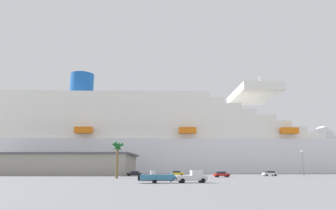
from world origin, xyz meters
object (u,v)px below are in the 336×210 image
object	(u,v)px
small_boat_on_trailer	(160,177)
parked_car_black_coupe	(134,174)
pickup_truck	(192,177)
street_lamp	(302,160)
parked_car_yellow_taxi	(177,173)
parked_car_white_van	(270,173)
cruise_ship	(137,141)
palm_tree	(118,150)
parked_car_red_hatchback	(221,174)

from	to	relation	value
small_boat_on_trailer	parked_car_black_coupe	distance (m)	42.27
pickup_truck	street_lamp	bearing A→B (deg)	40.45
small_boat_on_trailer	parked_car_yellow_taxi	xyz separation A→B (m)	(5.01, 45.45, -0.13)
parked_car_black_coupe	parked_car_white_van	world-z (taller)	same
pickup_truck	cruise_ship	bearing A→B (deg)	100.88
parked_car_white_van	parked_car_yellow_taxi	distance (m)	29.84
palm_tree	parked_car_yellow_taxi	size ratio (longest dim) A/B	2.05
street_lamp	parked_car_red_hatchback	xyz separation A→B (m)	(-22.56, 1.88, -4.03)
cruise_ship	parked_car_white_van	distance (m)	76.66
palm_tree	parked_car_yellow_taxi	xyz separation A→B (m)	(16.11, 23.28, -6.20)
small_boat_on_trailer	palm_tree	world-z (taller)	palm_tree
small_boat_on_trailer	street_lamp	bearing A→B (deg)	36.83
street_lamp	parked_car_white_van	size ratio (longest dim) A/B	1.56
street_lamp	parked_car_yellow_taxi	bearing A→B (deg)	155.42
cruise_ship	street_lamp	distance (m)	89.17
small_boat_on_trailer	parked_car_black_coupe	bearing A→B (deg)	101.79
street_lamp	parked_car_white_van	xyz separation A→B (m)	(-4.84, 13.15, -4.03)
parked_car_black_coupe	palm_tree	bearing A→B (deg)	-97.33
street_lamp	small_boat_on_trailer	bearing A→B (deg)	-143.17
small_boat_on_trailer	street_lamp	world-z (taller)	street_lamp
cruise_ship	pickup_truck	bearing A→B (deg)	-79.12
cruise_ship	pickup_truck	world-z (taller)	cruise_ship
street_lamp	parked_car_black_coupe	xyz separation A→B (m)	(-48.20, 11.74, -4.03)
street_lamp	parked_car_yellow_taxi	world-z (taller)	street_lamp
cruise_ship	parked_car_red_hatchback	xyz separation A→B (m)	(30.26, -69.07, -15.33)
palm_tree	parked_car_black_coupe	bearing A→B (deg)	82.67
parked_car_white_van	pickup_truck	bearing A→B (deg)	-124.55
pickup_truck	parked_car_black_coupe	size ratio (longest dim) A/B	1.22
parked_car_red_hatchback	parked_car_white_van	size ratio (longest dim) A/B	0.97
pickup_truck	parked_car_red_hatchback	distance (m)	32.53
small_boat_on_trailer	street_lamp	xyz separation A→B (m)	(39.57, 29.64, 3.90)
pickup_truck	street_lamp	xyz separation A→B (m)	(33.66, 28.70, 3.82)
parked_car_yellow_taxi	pickup_truck	bearing A→B (deg)	-88.84
street_lamp	parked_car_black_coupe	bearing A→B (deg)	166.31
palm_tree	parked_car_black_coupe	world-z (taller)	palm_tree
parked_car_white_van	parked_car_red_hatchback	bearing A→B (deg)	-147.54
street_lamp	parked_car_yellow_taxi	distance (m)	38.22
parked_car_white_van	parked_car_yellow_taxi	world-z (taller)	same
street_lamp	parked_car_red_hatchback	distance (m)	23.00
parked_car_black_coupe	parked_car_white_van	distance (m)	43.38
pickup_truck	small_boat_on_trailer	distance (m)	5.99
palm_tree	pickup_truck	bearing A→B (deg)	-51.29
cruise_ship	parked_car_black_coupe	xyz separation A→B (m)	(4.61, -59.21, -15.33)
parked_car_black_coupe	small_boat_on_trailer	bearing A→B (deg)	-78.21
parked_car_red_hatchback	parked_car_white_van	xyz separation A→B (m)	(17.72, 11.27, 0.00)
cruise_ship	parked_car_black_coupe	distance (m)	61.33
parked_car_black_coupe	parked_car_white_van	xyz separation A→B (m)	(43.36, 1.41, -0.00)
small_boat_on_trailer	parked_car_red_hatchback	world-z (taller)	small_boat_on_trailer
pickup_truck	parked_car_white_van	xyz separation A→B (m)	(28.81, 41.85, -0.21)
parked_car_red_hatchback	parked_car_black_coupe	size ratio (longest dim) A/B	0.96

